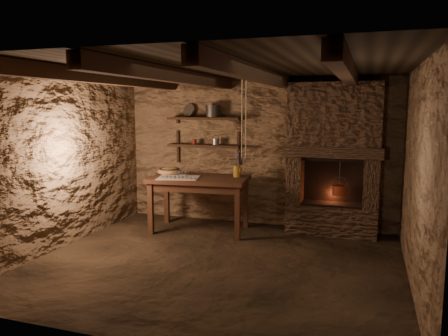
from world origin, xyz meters
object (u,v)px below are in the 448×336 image
(stoneware_jug, at_px, (237,166))
(iron_stockpot, at_px, (213,112))
(work_table, at_px, (200,202))
(wooden_bowl, at_px, (169,171))
(red_pot, at_px, (339,190))

(stoneware_jug, distance_m, iron_stockpot, 1.05)
(work_table, height_order, wooden_bowl, wooden_bowl)
(wooden_bowl, bearing_deg, red_pot, 6.96)
(stoneware_jug, height_order, wooden_bowl, stoneware_jug)
(work_table, bearing_deg, wooden_bowl, 162.71)
(work_table, distance_m, wooden_bowl, 0.73)
(work_table, relative_size, stoneware_jug, 3.84)
(iron_stockpot, bearing_deg, red_pot, -3.33)
(work_table, xyz_separation_m, wooden_bowl, (-0.57, 0.12, 0.44))
(stoneware_jug, distance_m, red_pot, 1.59)
(work_table, height_order, iron_stockpot, iron_stockpot)
(stoneware_jug, xyz_separation_m, wooden_bowl, (-1.12, -0.08, -0.13))
(iron_stockpot, distance_m, red_pot, 2.37)
(wooden_bowl, bearing_deg, work_table, -11.56)
(stoneware_jug, relative_size, red_pot, 0.76)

